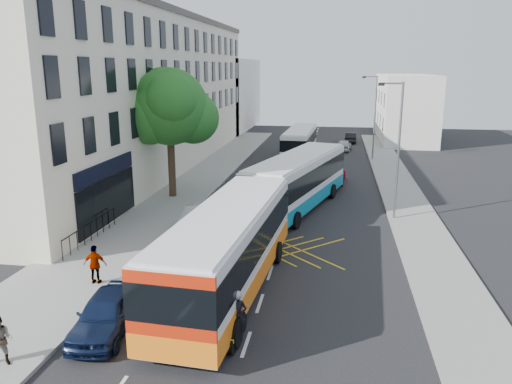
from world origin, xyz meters
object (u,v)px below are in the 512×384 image
at_px(lamp_far, 374,113).
at_px(pedestrian_near, 0,341).
at_px(motorbike, 238,318).
at_px(parked_car_blue, 107,313).
at_px(pedestrian_far, 95,264).
at_px(bus_near, 228,248).
at_px(distant_car_grey, 303,142).
at_px(street_tree, 169,108).
at_px(bus_far, 300,143).
at_px(red_hatchback, 334,175).
at_px(distant_car_dark, 351,138).
at_px(parked_car_silver, 197,218).
at_px(bus_mid, 298,181).
at_px(lamp_near, 397,144).
at_px(distant_car_silver, 344,145).

distance_m(lamp_far, pedestrian_near, 39.98).
bearing_deg(motorbike, parked_car_blue, -176.92).
relative_size(pedestrian_near, pedestrian_far, 0.97).
distance_m(bus_near, distant_car_grey, 38.34).
bearing_deg(street_tree, bus_far, 66.14).
xyz_separation_m(parked_car_blue, red_hatchback, (7.52, 24.62, -0.10)).
height_order(lamp_far, distant_car_dark, lamp_far).
height_order(parked_car_silver, pedestrian_near, pedestrian_near).
distance_m(bus_mid, red_hatchback, 8.29).
height_order(bus_far, pedestrian_far, bus_far).
bearing_deg(lamp_far, bus_near, -103.88).
bearing_deg(parked_car_blue, motorbike, -4.96).
bearing_deg(lamp_far, distant_car_grey, 134.69).
height_order(parked_car_blue, pedestrian_far, pedestrian_far).
height_order(distant_car_grey, pedestrian_far, pedestrian_far).
distance_m(distant_car_grey, distant_car_dark, 7.11).
height_order(distant_car_dark, pedestrian_near, pedestrian_near).
relative_size(red_hatchback, distant_car_dark, 1.15).
relative_size(lamp_near, distant_car_dark, 2.16).
bearing_deg(distant_car_grey, motorbike, -87.04).
bearing_deg(distant_car_grey, distant_car_dark, 40.52).
distance_m(parked_car_blue, parked_car_silver, 11.44).
distance_m(bus_near, pedestrian_far, 5.64).
bearing_deg(bus_near, pedestrian_near, -126.78).
xyz_separation_m(distant_car_silver, pedestrian_near, (-10.64, -42.98, 0.34)).
bearing_deg(parked_car_blue, distant_car_grey, 79.39).
xyz_separation_m(motorbike, distant_car_silver, (3.85, 40.35, -0.27)).
xyz_separation_m(bus_near, pedestrian_near, (-5.62, -6.56, -0.88)).
xyz_separation_m(distant_car_grey, pedestrian_near, (-6.01, -44.88, 0.35)).
xyz_separation_m(motorbike, red_hatchback, (2.91, 24.58, -0.26)).
distance_m(distant_car_grey, pedestrian_near, 45.29).
relative_size(bus_near, distant_car_grey, 2.87).
height_order(bus_far, motorbike, bus_far).
height_order(distant_car_silver, pedestrian_near, pedestrian_near).
xyz_separation_m(bus_mid, pedestrian_near, (-7.42, -19.33, -0.87)).
height_order(lamp_near, motorbike, lamp_near).
relative_size(bus_mid, distant_car_grey, 2.89).
relative_size(lamp_far, red_hatchback, 1.88).
distance_m(street_tree, parked_car_blue, 19.11).
distance_m(distant_car_dark, pedestrian_far, 44.83).
height_order(lamp_far, parked_car_silver, lamp_far).
bearing_deg(lamp_far, distant_car_silver, 115.86).
relative_size(lamp_near, bus_near, 0.64).
bearing_deg(lamp_near, bus_far, 109.36).
distance_m(red_hatchback, distant_car_silver, 15.80).
distance_m(bus_near, bus_mid, 12.89).
xyz_separation_m(bus_near, pedestrian_far, (-5.54, -0.58, -0.85)).
distance_m(lamp_near, parked_car_blue, 19.02).
xyz_separation_m(parked_car_silver, red_hatchback, (7.52, 13.18, -0.04)).
bearing_deg(distant_car_silver, pedestrian_far, 81.49).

